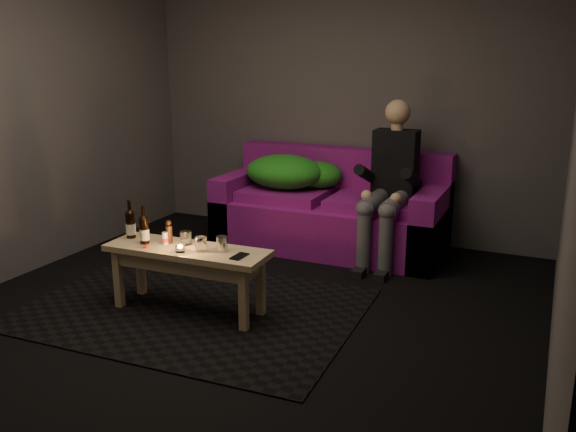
% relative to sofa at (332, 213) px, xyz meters
% --- Properties ---
extents(floor, '(4.50, 4.50, 0.00)m').
position_rel_sofa_xyz_m(floor, '(-0.05, -1.82, -0.32)').
color(floor, black).
rests_on(floor, ground).
extents(room, '(4.50, 4.50, 4.50)m').
position_rel_sofa_xyz_m(room, '(-0.05, -1.35, 1.32)').
color(room, silver).
rests_on(room, ground).
extents(rug, '(2.37, 1.76, 0.01)m').
position_rel_sofa_xyz_m(rug, '(-0.39, -1.78, -0.32)').
color(rug, black).
rests_on(rug, floor).
extents(sofa, '(2.07, 0.93, 0.89)m').
position_rel_sofa_xyz_m(sofa, '(0.00, 0.00, 0.00)').
color(sofa, '#7D1066').
rests_on(sofa, floor).
extents(green_blanket, '(0.91, 0.62, 0.31)m').
position_rel_sofa_xyz_m(green_blanket, '(-0.42, -0.01, 0.35)').
color(green_blanket, '#297A16').
rests_on(green_blanket, sofa).
extents(person, '(0.37, 0.86, 1.38)m').
position_rel_sofa_xyz_m(person, '(0.58, -0.17, 0.39)').
color(person, black).
rests_on(person, sofa).
extents(coffee_table, '(1.17, 0.41, 0.47)m').
position_rel_sofa_xyz_m(coffee_table, '(-0.39, -1.83, 0.07)').
color(coffee_table, tan).
rests_on(coffee_table, rug).
extents(beer_bottle_a, '(0.07, 0.07, 0.28)m').
position_rel_sofa_xyz_m(beer_bottle_a, '(-0.88, -1.80, 0.25)').
color(beer_bottle_a, black).
rests_on(beer_bottle_a, coffee_table).
extents(beer_bottle_b, '(0.07, 0.07, 0.27)m').
position_rel_sofa_xyz_m(beer_bottle_b, '(-0.71, -1.86, 0.25)').
color(beer_bottle_b, black).
rests_on(beer_bottle_b, coffee_table).
extents(salt_shaker, '(0.05, 0.05, 0.09)m').
position_rel_sofa_xyz_m(salt_shaker, '(-0.57, -1.82, 0.19)').
color(salt_shaker, silver).
rests_on(salt_shaker, coffee_table).
extents(pepper_mill, '(0.05, 0.05, 0.13)m').
position_rel_sofa_xyz_m(pepper_mill, '(-0.56, -1.79, 0.21)').
color(pepper_mill, black).
rests_on(pepper_mill, coffee_table).
extents(tumbler_back, '(0.10, 0.10, 0.09)m').
position_rel_sofa_xyz_m(tumbler_back, '(-0.43, -1.77, 0.20)').
color(tumbler_back, white).
rests_on(tumbler_back, coffee_table).
extents(tealight, '(0.07, 0.07, 0.05)m').
position_rel_sofa_xyz_m(tealight, '(-0.38, -1.93, 0.18)').
color(tealight, white).
rests_on(tealight, coffee_table).
extents(tumbler_front, '(0.08, 0.08, 0.10)m').
position_rel_sofa_xyz_m(tumbler_front, '(-0.26, -1.85, 0.20)').
color(tumbler_front, white).
rests_on(tumbler_front, coffee_table).
extents(steel_cup, '(0.10, 0.10, 0.10)m').
position_rel_sofa_xyz_m(steel_cup, '(-0.13, -1.79, 0.20)').
color(steel_cup, silver).
rests_on(steel_cup, coffee_table).
extents(smartphone, '(0.08, 0.15, 0.01)m').
position_rel_sofa_xyz_m(smartphone, '(0.04, -1.85, 0.16)').
color(smartphone, black).
rests_on(smartphone, coffee_table).
extents(red_lighter, '(0.04, 0.07, 0.01)m').
position_rel_sofa_xyz_m(red_lighter, '(-0.65, -1.94, 0.16)').
color(red_lighter, red).
rests_on(red_lighter, coffee_table).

